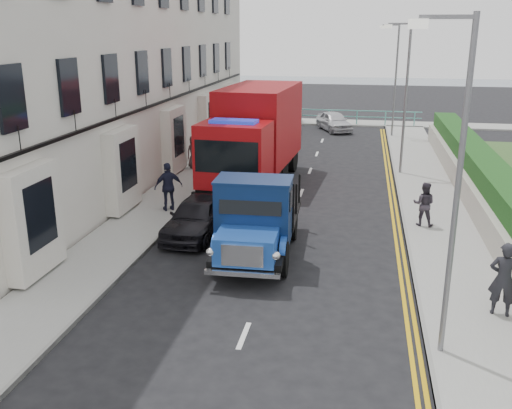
# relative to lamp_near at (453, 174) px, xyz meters

# --- Properties ---
(ground) EXTENTS (120.00, 120.00, 0.00)m
(ground) POSITION_rel_lamp_near_xyz_m (-4.18, 2.00, -4.00)
(ground) COLOR black
(ground) RESTS_ON ground
(pavement_west) EXTENTS (2.40, 38.00, 0.12)m
(pavement_west) POSITION_rel_lamp_near_xyz_m (-9.38, 11.00, -3.94)
(pavement_west) COLOR gray
(pavement_west) RESTS_ON ground
(pavement_east) EXTENTS (2.60, 38.00, 0.12)m
(pavement_east) POSITION_rel_lamp_near_xyz_m (1.12, 11.00, -3.94)
(pavement_east) COLOR gray
(pavement_east) RESTS_ON ground
(promenade) EXTENTS (30.00, 2.50, 0.12)m
(promenade) POSITION_rel_lamp_near_xyz_m (-4.18, 31.00, -3.94)
(promenade) COLOR gray
(promenade) RESTS_ON ground
(sea_plane) EXTENTS (120.00, 120.00, 0.00)m
(sea_plane) POSITION_rel_lamp_near_xyz_m (-4.18, 62.00, -4.00)
(sea_plane) COLOR slate
(sea_plane) RESTS_ON ground
(terrace_west) EXTENTS (6.31, 30.20, 14.25)m
(terrace_west) POSITION_rel_lamp_near_xyz_m (-13.65, 15.00, 3.17)
(terrace_west) COLOR silver
(terrace_west) RESTS_ON ground
(garden_east) EXTENTS (1.45, 28.00, 1.75)m
(garden_east) POSITION_rel_lamp_near_xyz_m (3.03, 11.00, -3.10)
(garden_east) COLOR #B2AD9E
(garden_east) RESTS_ON ground
(seafront_railing) EXTENTS (13.00, 0.08, 1.11)m
(seafront_railing) POSITION_rel_lamp_near_xyz_m (-4.18, 30.20, -3.42)
(seafront_railing) COLOR #59B2A5
(seafront_railing) RESTS_ON ground
(lamp_near) EXTENTS (1.23, 0.18, 7.00)m
(lamp_near) POSITION_rel_lamp_near_xyz_m (0.00, 0.00, 0.00)
(lamp_near) COLOR slate
(lamp_near) RESTS_ON ground
(lamp_mid) EXTENTS (1.23, 0.18, 7.00)m
(lamp_mid) POSITION_rel_lamp_near_xyz_m (0.00, 16.00, 0.00)
(lamp_mid) COLOR slate
(lamp_mid) RESTS_ON ground
(lamp_far) EXTENTS (1.23, 0.18, 7.00)m
(lamp_far) POSITION_rel_lamp_near_xyz_m (0.00, 26.00, 0.00)
(lamp_far) COLOR slate
(lamp_far) RESTS_ON ground
(bedford_lorry) EXTENTS (2.34, 5.53, 2.58)m
(bedford_lorry) POSITION_rel_lamp_near_xyz_m (-4.74, 4.30, -2.81)
(bedford_lorry) COLOR black
(bedford_lorry) RESTS_ON ground
(red_lorry) EXTENTS (3.27, 8.28, 4.25)m
(red_lorry) POSITION_rel_lamp_near_xyz_m (-6.40, 13.17, -1.73)
(red_lorry) COLOR black
(red_lorry) RESTS_ON ground
(parked_car_front) EXTENTS (1.84, 4.02, 1.33)m
(parked_car_front) POSITION_rel_lamp_near_xyz_m (-7.06, 6.21, -3.33)
(parked_car_front) COLOR black
(parked_car_front) RESTS_ON ground
(parked_car_mid) EXTENTS (1.60, 3.83, 1.23)m
(parked_car_mid) POSITION_rel_lamp_near_xyz_m (-6.78, 12.76, -3.38)
(parked_car_mid) COLOR #5CA6C5
(parked_car_mid) RESTS_ON ground
(parked_car_rear) EXTENTS (1.84, 4.33, 1.24)m
(parked_car_rear) POSITION_rel_lamp_near_xyz_m (-7.08, 19.57, -3.38)
(parked_car_rear) COLOR #A9A8AD
(parked_car_rear) RESTS_ON ground
(seafront_car_left) EXTENTS (3.07, 5.66, 1.51)m
(seafront_car_left) POSITION_rel_lamp_near_xyz_m (-7.68, 29.00, -3.24)
(seafront_car_left) COLOR black
(seafront_car_left) RESTS_ON ground
(seafront_car_right) EXTENTS (2.95, 4.12, 1.30)m
(seafront_car_right) POSITION_rel_lamp_near_xyz_m (-3.68, 27.78, -3.35)
(seafront_car_right) COLOR silver
(seafront_car_right) RESTS_ON ground
(pedestrian_east_near) EXTENTS (0.73, 0.55, 1.83)m
(pedestrian_east_near) POSITION_rel_lamp_near_xyz_m (1.70, 1.94, -2.96)
(pedestrian_east_near) COLOR black
(pedestrian_east_near) RESTS_ON pavement_east
(pedestrian_east_far) EXTENTS (0.84, 0.71, 1.55)m
(pedestrian_east_far) POSITION_rel_lamp_near_xyz_m (0.47, 8.29, -3.10)
(pedestrian_east_far) COLOR #37303B
(pedestrian_east_far) RESTS_ON pavement_east
(pedestrian_west_near) EXTENTS (1.14, 0.96, 1.83)m
(pedestrian_west_near) POSITION_rel_lamp_near_xyz_m (-8.78, 8.33, -2.96)
(pedestrian_west_near) COLOR black
(pedestrian_west_near) RESTS_ON pavement_west
(pedestrian_west_far) EXTENTS (0.92, 0.91, 1.61)m
(pedestrian_west_far) POSITION_rel_lamp_near_xyz_m (-9.80, 15.08, -3.07)
(pedestrian_west_far) COLOR #463232
(pedestrian_west_far) RESTS_ON pavement_west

